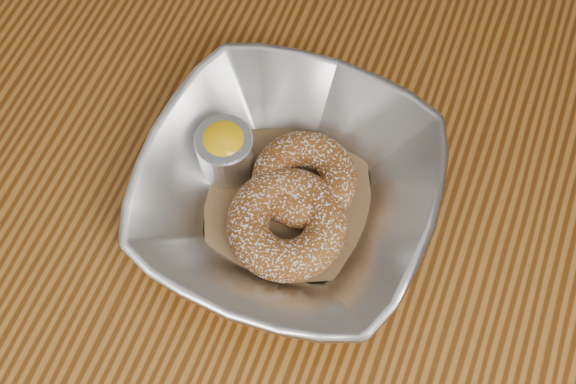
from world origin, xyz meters
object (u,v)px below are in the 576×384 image
(donut_front, at_px, (287,224))
(ramekin, at_px, (225,150))
(table, at_px, (178,272))
(donut_back, at_px, (304,179))
(serving_bowl, at_px, (288,192))

(donut_front, distance_m, ramekin, 0.08)
(table, height_order, donut_back, donut_back)
(table, bearing_deg, donut_back, 40.78)
(ramekin, bearing_deg, donut_back, 2.89)
(table, xyz_separation_m, donut_back, (0.10, 0.09, 0.12))
(table, distance_m, donut_back, 0.18)
(table, relative_size, donut_back, 13.37)
(serving_bowl, xyz_separation_m, donut_front, (0.01, -0.03, -0.00))
(serving_bowl, distance_m, donut_front, 0.03)
(table, distance_m, ramekin, 0.16)
(serving_bowl, xyz_separation_m, donut_back, (0.01, 0.02, -0.00))
(serving_bowl, bearing_deg, donut_back, 66.03)
(donut_back, height_order, ramekin, ramekin)
(table, distance_m, donut_front, 0.17)
(table, height_order, serving_bowl, serving_bowl)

